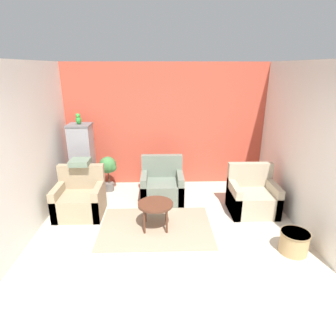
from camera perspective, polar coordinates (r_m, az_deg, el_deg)
ground_plane at (r=3.92m, az=0.80°, el=-21.55°), size 20.00×20.00×0.00m
wall_back_accent at (r=6.34m, az=-0.47°, el=8.56°), size 4.51×0.06×2.69m
wall_left at (r=5.16m, az=-25.60°, el=3.95°), size 0.06×3.25×2.69m
wall_right at (r=5.29m, az=24.99°, el=4.38°), size 0.06×3.25×2.69m
area_rug at (r=4.91m, az=-2.48°, el=-11.92°), size 1.89×1.35×0.01m
coffee_table at (r=4.71m, az=-2.56°, el=-7.72°), size 0.59×0.59×0.46m
armchair_left at (r=5.44m, az=-17.43°, el=-6.17°), size 0.84×0.73×0.88m
armchair_right at (r=5.51m, az=16.72°, el=-5.74°), size 0.84×0.73×0.88m
armchair_middle at (r=5.74m, az=-1.18°, el=-3.78°), size 0.84×0.73×0.88m
birdcage at (r=6.22m, az=-16.93°, el=1.71°), size 0.48×0.48×1.49m
parrot at (r=6.03m, az=-17.74°, el=9.44°), size 0.10×0.19×0.23m
potted_plant at (r=6.20m, az=-12.14°, el=0.02°), size 0.40×0.36×0.78m
wicker_basket at (r=4.64m, az=24.25°, el=-13.49°), size 0.42×0.42×0.33m
throw_pillow at (r=5.43m, az=-17.45°, el=1.15°), size 0.35×0.35×0.10m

